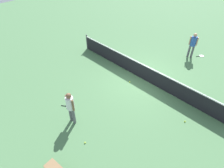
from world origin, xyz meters
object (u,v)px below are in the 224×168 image
at_px(player_near_side, 70,106).
at_px(tennis_racket_far_player, 201,56).
at_px(player_far_side, 193,43).
at_px(tennis_ball_by_net, 130,82).
at_px(tennis_racket_near_player, 69,106).
at_px(tennis_ball_near_player, 185,121).
at_px(tennis_ball_midcourt, 85,143).

relative_size(player_near_side, tennis_racket_far_player, 2.88).
bearing_deg(player_near_side, tennis_racket_far_player, 80.84).
distance_m(player_far_side, tennis_ball_by_net, 5.14).
bearing_deg(player_near_side, player_far_side, 83.54).
xyz_separation_m(tennis_racket_near_player, tennis_racket_far_player, (2.44, 9.18, 0.00)).
relative_size(player_near_side, player_far_side, 1.00).
distance_m(player_far_side, tennis_racket_far_player, 1.32).
xyz_separation_m(player_near_side, tennis_racket_far_player, (1.54, 9.57, -1.00)).
xyz_separation_m(player_near_side, tennis_ball_near_player, (3.63, 3.56, -0.98)).
distance_m(player_far_side, tennis_ball_near_player, 6.02).
distance_m(player_near_side, tennis_ball_near_player, 5.18).
bearing_deg(tennis_racket_near_player, tennis_racket_far_player, 75.09).
height_order(tennis_racket_near_player, tennis_ball_midcourt, tennis_ball_midcourt).
height_order(player_near_side, tennis_racket_near_player, player_near_side).
bearing_deg(player_near_side, tennis_ball_near_player, 44.45).
xyz_separation_m(player_far_side, tennis_ball_by_net, (-1.03, -4.94, -0.98)).
bearing_deg(player_near_side, tennis_ball_by_net, 90.32).
bearing_deg(tennis_racket_near_player, tennis_ball_by_net, 76.15).
distance_m(tennis_racket_near_player, tennis_ball_near_player, 5.54).
distance_m(player_far_side, tennis_racket_near_player, 8.77).
distance_m(player_near_side, player_far_side, 8.95).
relative_size(player_near_side, tennis_ball_midcourt, 25.76).
bearing_deg(tennis_ball_midcourt, tennis_ball_by_net, 106.92).
distance_m(tennis_racket_far_player, tennis_ball_by_net, 5.83).
relative_size(tennis_racket_far_player, tennis_ball_by_net, 8.94).
relative_size(tennis_racket_near_player, tennis_racket_far_player, 0.97).
bearing_deg(tennis_ball_by_net, tennis_ball_midcourt, -73.08).
relative_size(player_near_side, tennis_ball_near_player, 25.76).
distance_m(player_far_side, tennis_ball_midcourt, 9.30).
bearing_deg(player_near_side, tennis_racket_near_player, 156.63).
height_order(tennis_ball_near_player, tennis_ball_midcourt, same).
height_order(tennis_racket_near_player, tennis_ball_by_net, tennis_ball_by_net).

